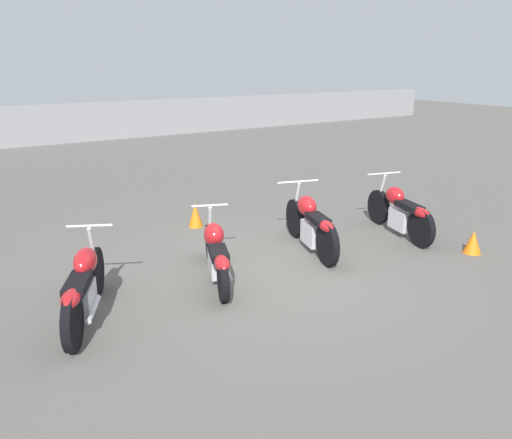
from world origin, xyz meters
The scene contains 8 objects.
ground_plane centered at (0.00, 0.00, 0.00)m, with size 60.00×60.00×0.00m, color #5B5954.
fence_back centered at (0.00, 14.34, 0.75)m, with size 40.00×0.04×1.50m.
motorcycle_slot_0 centered at (-2.81, 0.00, 0.44)m, with size 1.02×1.87×1.02m.
motorcycle_slot_1 centered at (-0.91, 0.19, 0.40)m, with size 0.92×1.93×0.93m.
motorcycle_slot_2 centered at (0.96, 0.36, 0.46)m, with size 0.87×2.01×1.05m.
motorcycle_slot_3 centered at (2.79, 0.09, 0.44)m, with size 0.81×1.97×1.02m.
traffic_cone_near centered at (-0.09, 2.53, 0.23)m, with size 0.27×0.27×0.47m.
traffic_cone_far centered at (3.11, -1.18, 0.19)m, with size 0.29×0.29×0.38m.
Camera 1 is at (-4.05, -5.67, 3.01)m, focal length 35.00 mm.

